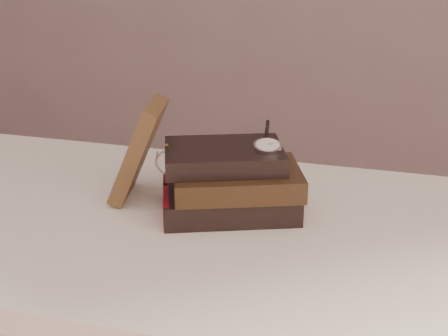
# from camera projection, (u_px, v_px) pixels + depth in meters

# --- Properties ---
(table) EXTENTS (1.00, 0.60, 0.75)m
(table) POSITION_uv_depth(u_px,v_px,m) (146.00, 262.00, 1.06)
(table) COLOR white
(table) RESTS_ON ground
(book_stack) EXTENTS (0.26, 0.22, 0.11)m
(book_stack) POSITION_uv_depth(u_px,v_px,m) (231.00, 182.00, 1.02)
(book_stack) COLOR black
(book_stack) RESTS_ON table
(journal) EXTENTS (0.11, 0.12, 0.17)m
(journal) POSITION_uv_depth(u_px,v_px,m) (138.00, 150.00, 1.06)
(journal) COLOR #3D2917
(journal) RESTS_ON table
(pocket_watch) EXTENTS (0.06, 0.15, 0.02)m
(pocket_watch) POSITION_uv_depth(u_px,v_px,m) (268.00, 144.00, 1.00)
(pocket_watch) COLOR silver
(pocket_watch) RESTS_ON book_stack
(eyeglasses) EXTENTS (0.12, 0.13, 0.04)m
(eyeglasses) POSITION_uv_depth(u_px,v_px,m) (182.00, 161.00, 1.08)
(eyeglasses) COLOR silver
(eyeglasses) RESTS_ON book_stack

